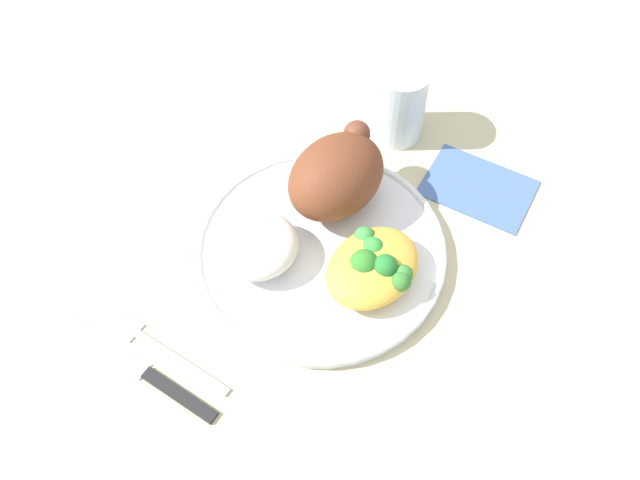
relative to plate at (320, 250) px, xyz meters
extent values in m
plane|color=#C6BC92|center=(0.00, 0.00, -0.01)|extent=(2.00, 2.00, 0.00)
cylinder|color=white|center=(0.00, 0.00, 0.00)|extent=(0.25, 0.25, 0.01)
torus|color=white|center=(0.00, 0.00, 0.00)|extent=(0.26, 0.26, 0.01)
ellipsoid|color=brown|center=(0.06, 0.03, 0.05)|extent=(0.11, 0.09, 0.08)
sphere|color=brown|center=(0.10, 0.04, 0.06)|extent=(0.03, 0.03, 0.03)
ellipsoid|color=silver|center=(-0.05, 0.04, 0.03)|extent=(0.08, 0.08, 0.04)
ellipsoid|color=gold|center=(0.01, -0.06, 0.02)|extent=(0.10, 0.08, 0.03)
sphere|color=#3C8034|center=(0.02, -0.09, 0.03)|extent=(0.02, 0.02, 0.02)
sphere|color=green|center=(0.02, -0.05, 0.03)|extent=(0.02, 0.02, 0.02)
sphere|color=#26782F|center=(0.01, -0.07, 0.03)|extent=(0.02, 0.02, 0.02)
sphere|color=#34752D|center=(0.01, -0.09, 0.03)|extent=(0.02, 0.02, 0.02)
sphere|color=#327D29|center=(0.00, -0.06, 0.03)|extent=(0.03, 0.03, 0.03)
sphere|color=#3D8E3F|center=(0.03, -0.04, 0.03)|extent=(0.02, 0.02, 0.02)
cube|color=#B2B2B7|center=(-0.17, 0.02, -0.01)|extent=(0.02, 0.11, 0.01)
cube|color=#B2B2B7|center=(-0.19, 0.09, -0.01)|extent=(0.03, 0.04, 0.00)
cube|color=black|center=(-0.20, -0.01, 0.00)|extent=(0.02, 0.08, 0.01)
cube|color=silver|center=(-0.21, 0.09, -0.01)|extent=(0.03, 0.11, 0.00)
cylinder|color=silver|center=(0.19, 0.05, 0.04)|extent=(0.06, 0.06, 0.09)
cube|color=#47669E|center=(0.18, -0.07, -0.01)|extent=(0.10, 0.13, 0.00)
camera|label=1|loc=(-0.27, -0.24, 0.55)|focal=36.45mm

